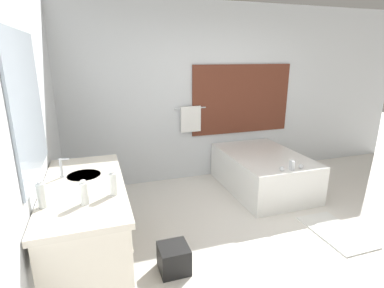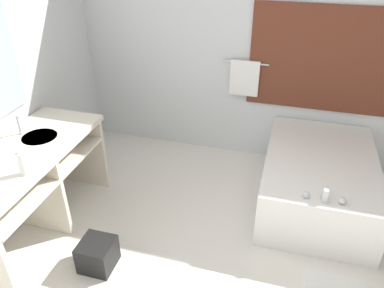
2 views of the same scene
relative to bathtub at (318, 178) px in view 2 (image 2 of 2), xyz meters
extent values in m
cube|color=silver|center=(-0.59, 0.80, 1.05)|extent=(7.40, 0.06, 2.70)
cube|color=brown|center=(0.00, 0.75, 0.94)|extent=(1.70, 0.02, 1.10)
cylinder|color=silver|center=(-0.89, 0.73, 0.85)|extent=(0.50, 0.02, 0.02)
cube|color=white|center=(-0.89, 0.72, 0.68)|extent=(0.32, 0.04, 0.40)
cube|color=beige|center=(-2.44, -1.06, 0.53)|extent=(0.67, 1.52, 0.05)
cube|color=beige|center=(-2.44, -1.06, 0.31)|extent=(0.64, 1.45, 0.02)
cylinder|color=white|center=(-2.44, -0.83, 0.49)|extent=(0.30, 0.30, 0.13)
cube|color=beige|center=(-2.44, -1.06, 0.10)|extent=(0.62, 0.04, 0.80)
cube|color=beige|center=(-2.44, -0.32, 0.10)|extent=(0.62, 0.04, 0.80)
cylinder|color=white|center=(-2.39, -1.44, 0.39)|extent=(0.13, 0.42, 0.13)
cylinder|color=white|center=(-2.39, -0.68, 0.39)|extent=(0.13, 0.42, 0.13)
cylinder|color=silver|center=(-2.63, -0.83, 0.57)|extent=(0.04, 0.04, 0.02)
cylinder|color=silver|center=(-2.63, -0.83, 0.66)|extent=(0.02, 0.02, 0.16)
cube|color=silver|center=(-2.59, -0.83, 0.73)|extent=(0.07, 0.01, 0.01)
cube|color=white|center=(0.00, 0.00, -0.03)|extent=(1.03, 1.52, 0.54)
ellipsoid|color=white|center=(0.00, 0.00, 0.09)|extent=(0.74, 1.09, 0.30)
cube|color=silver|center=(0.00, -0.66, 0.30)|extent=(0.04, 0.07, 0.12)
sphere|color=silver|center=(-0.14, -0.66, 0.27)|extent=(0.06, 0.06, 0.06)
sphere|color=silver|center=(0.14, -0.66, 0.27)|extent=(0.06, 0.06, 0.06)
cylinder|color=silver|center=(-2.20, -1.34, 0.65)|extent=(0.06, 0.06, 0.18)
cylinder|color=white|center=(-2.20, -1.34, 0.75)|extent=(0.04, 0.04, 0.02)
cube|color=black|center=(-1.72, -1.33, -0.17)|extent=(0.27, 0.27, 0.25)
camera|label=1|loc=(-2.29, -3.61, 1.62)|focal=28.00mm
camera|label=2|loc=(-0.39, -3.19, 2.19)|focal=35.00mm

